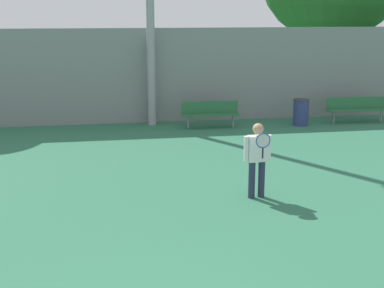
% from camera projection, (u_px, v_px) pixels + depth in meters
% --- Properties ---
extents(tennis_player, '(0.59, 0.42, 1.57)m').
position_uv_depth(tennis_player, '(257.00, 156.00, 10.92)').
color(tennis_player, '#282D47').
rests_on(tennis_player, ground_plane).
extents(bench_courtside_near, '(2.19, 0.40, 0.86)m').
position_uv_depth(bench_courtside_near, '(357.00, 107.00, 18.54)').
color(bench_courtside_near, '#28663D').
rests_on(bench_courtside_near, ground_plane).
extents(bench_courtside_far, '(1.90, 0.40, 0.86)m').
position_uv_depth(bench_courtside_far, '(210.00, 112.00, 17.71)').
color(bench_courtside_far, '#28663D').
rests_on(bench_courtside_far, ground_plane).
extents(trash_bin, '(0.54, 0.54, 0.89)m').
position_uv_depth(trash_bin, '(301.00, 112.00, 18.06)').
color(trash_bin, navy).
rests_on(trash_bin, ground_plane).
extents(back_fence, '(25.29, 0.06, 3.22)m').
position_uv_depth(back_fence, '(125.00, 76.00, 18.13)').
color(back_fence, gray).
rests_on(back_fence, ground_plane).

